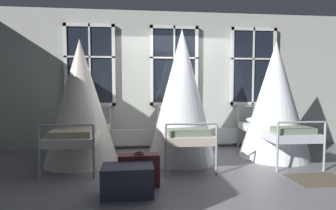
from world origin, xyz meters
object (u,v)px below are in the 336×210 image
(cot_third, at_px, (275,102))
(travel_trunk, at_px, (128,180))
(suitcase_dark, at_px, (139,170))
(cot_second, at_px, (182,97))
(cot_first, at_px, (81,103))

(cot_third, height_order, travel_trunk, cot_third)
(cot_third, bearing_deg, suitcase_dark, 117.14)
(travel_trunk, bearing_deg, suitcase_dark, 64.54)
(cot_third, distance_m, suitcase_dark, 3.02)
(cot_second, distance_m, cot_third, 1.82)
(cot_second, height_order, suitcase_dark, cot_second)
(cot_second, relative_size, cot_third, 1.08)
(cot_third, xyz_separation_m, suitcase_dark, (-2.61, -1.26, -0.86))
(cot_second, distance_m, travel_trunk, 2.05)
(cot_second, relative_size, travel_trunk, 3.78)
(cot_first, distance_m, suitcase_dark, 1.87)
(cot_first, relative_size, cot_second, 0.92)
(travel_trunk, bearing_deg, cot_third, 29.44)
(cot_second, bearing_deg, cot_first, 88.17)
(travel_trunk, bearing_deg, cot_second, 58.96)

